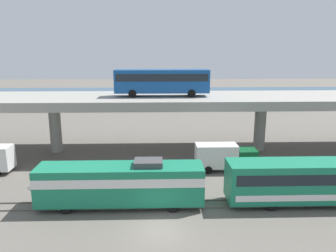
{
  "coord_description": "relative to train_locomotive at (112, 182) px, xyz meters",
  "views": [
    {
      "loc": [
        -0.06,
        -22.57,
        13.33
      ],
      "look_at": [
        1.1,
        15.3,
        4.5
      ],
      "focal_mm": 35.22,
      "sensor_mm": 36.0,
      "label": 1
    }
  ],
  "objects": [
    {
      "name": "rail_strip_far",
      "position": [
        4.03,
        0.71,
        -2.13
      ],
      "size": [
        110.0,
        0.12,
        0.12
      ],
      "primitive_type": "cube",
      "color": "#59544C",
      "rests_on": "ground_plane"
    },
    {
      "name": "parked_car_4",
      "position": [
        17.25,
        50.2,
        -0.17
      ],
      "size": [
        4.45,
        1.91,
        1.5
      ],
      "color": "maroon",
      "rests_on": "pier_parking_lot"
    },
    {
      "name": "transit_bus_on_overpass",
      "position": [
        4.48,
        15.77,
        7.3
      ],
      "size": [
        12.0,
        2.68,
        3.4
      ],
      "rotation": [
        0.0,
        0.0,
        3.14
      ],
      "color": "#14478C",
      "rests_on": "highway_overpass"
    },
    {
      "name": "parked_car_2",
      "position": [
        -13.94,
        50.85,
        -0.17
      ],
      "size": [
        4.37,
        1.98,
        1.5
      ],
      "rotation": [
        0.0,
        0.0,
        3.14
      ],
      "color": "#515459",
      "rests_on": "pier_parking_lot"
    },
    {
      "name": "ground_plane",
      "position": [
        4.03,
        -4.0,
        -2.19
      ],
      "size": [
        260.0,
        260.0,
        0.0
      ],
      "primitive_type": "plane",
      "color": "#605B54"
    },
    {
      "name": "pier_parking_lot",
      "position": [
        4.03,
        51.0,
        -1.57
      ],
      "size": [
        64.76,
        13.25,
        1.25
      ],
      "primitive_type": "cube",
      "color": "gray",
      "rests_on": "ground_plane"
    },
    {
      "name": "service_truck_west",
      "position": [
        11.33,
        8.42,
        -0.56
      ],
      "size": [
        6.8,
        2.46,
        3.04
      ],
      "color": "#0C4C26",
      "rests_on": "ground_plane"
    },
    {
      "name": "parked_car_0",
      "position": [
        10.77,
        51.0,
        -0.18
      ],
      "size": [
        4.09,
        1.89,
        1.5
      ],
      "color": "silver",
      "rests_on": "pier_parking_lot"
    },
    {
      "name": "rail_strip_near",
      "position": [
        4.03,
        -0.71,
        -2.13
      ],
      "size": [
        110.0,
        0.12,
        0.12
      ],
      "primitive_type": "cube",
      "color": "#59544C",
      "rests_on": "ground_plane"
    },
    {
      "name": "train_locomotive",
      "position": [
        0.0,
        0.0,
        0.0
      ],
      "size": [
        15.13,
        3.04,
        4.18
      ],
      "rotation": [
        0.0,
        0.0,
        3.14
      ],
      "color": "#197A56",
      "rests_on": "ground_plane"
    },
    {
      "name": "parked_car_3",
      "position": [
        -5.63,
        51.46,
        -0.17
      ],
      "size": [
        4.56,
        2.0,
        1.5
      ],
      "color": "#0C4C26",
      "rests_on": "pier_parking_lot"
    },
    {
      "name": "parked_car_5",
      "position": [
        -21.21,
        53.61,
        -0.17
      ],
      "size": [
        4.24,
        2.0,
        1.5
      ],
      "rotation": [
        0.0,
        0.0,
        3.14
      ],
      "color": "#0C4C26",
      "rests_on": "pier_parking_lot"
    },
    {
      "name": "parked_car_1",
      "position": [
        22.24,
        50.82,
        -0.17
      ],
      "size": [
        4.32,
        1.84,
        1.5
      ],
      "color": "#0C4C26",
      "rests_on": "pier_parking_lot"
    },
    {
      "name": "harbor_water",
      "position": [
        4.03,
        74.0,
        -2.19
      ],
      "size": [
        140.0,
        36.0,
        0.01
      ],
      "primitive_type": "cube",
      "color": "#2D5170",
      "rests_on": "ground_plane"
    },
    {
      "name": "highway_overpass",
      "position": [
        4.03,
        16.0,
        4.49
      ],
      "size": [
        96.0,
        10.68,
        7.43
      ],
      "color": "gray",
      "rests_on": "ground_plane"
    }
  ]
}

